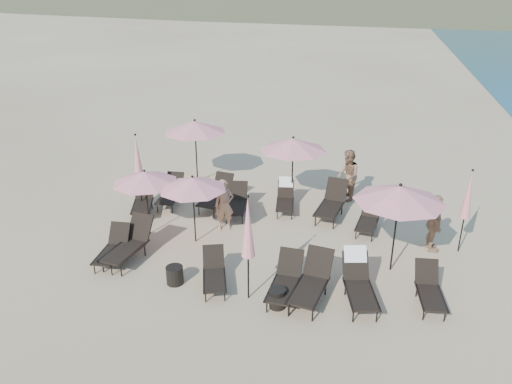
% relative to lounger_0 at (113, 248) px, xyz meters
% --- Properties ---
extents(ground, '(800.00, 800.00, 0.00)m').
position_rel_lounger_0_xyz_m(ground, '(4.26, -0.43, -0.41)').
color(ground, '#D6BA8C').
rests_on(ground, ground).
extents(lounger_0, '(0.70, 1.56, 0.87)m').
position_rel_lounger_0_xyz_m(lounger_0, '(0.00, 0.00, 0.00)').
color(lounger_0, black).
rests_on(lounger_0, ground).
extents(lounger_1, '(0.93, 1.90, 1.05)m').
position_rel_lounger_0_xyz_m(lounger_1, '(0.40, 0.20, 0.08)').
color(lounger_1, black).
rests_on(lounger_1, ground).
extents(lounger_2, '(1.00, 1.57, 0.84)m').
position_rel_lounger_0_xyz_m(lounger_2, '(3.06, -0.53, -0.01)').
color(lounger_2, black).
rests_on(lounger_2, ground).
extents(lounger_3, '(0.71, 1.68, 0.95)m').
position_rel_lounger_0_xyz_m(lounger_3, '(4.89, -0.55, 0.04)').
color(lounger_3, black).
rests_on(lounger_3, ground).
extents(lounger_4, '(0.96, 1.88, 1.03)m').
position_rel_lounger_0_xyz_m(lounger_4, '(5.52, -0.51, 0.07)').
color(lounger_4, black).
rests_on(lounger_4, ground).
extents(lounger_5, '(0.72, 1.54, 0.85)m').
position_rel_lounger_0_xyz_m(lounger_5, '(8.28, -0.06, -0.01)').
color(lounger_5, black).
rests_on(lounger_5, ground).
extents(lounger_6, '(0.76, 1.66, 0.93)m').
position_rel_lounger_0_xyz_m(lounger_6, '(0.11, 3.90, 0.02)').
color(lounger_6, black).
rests_on(lounger_6, ground).
extents(lounger_7, '(0.88, 1.81, 1.00)m').
position_rel_lounger_0_xyz_m(lounger_7, '(1.71, 4.02, 0.06)').
color(lounger_7, black).
rests_on(lounger_7, ground).
extents(lounger_8, '(0.82, 1.64, 0.90)m').
position_rel_lounger_0_xyz_m(lounger_8, '(2.53, 3.66, 0.01)').
color(lounger_8, black).
rests_on(lounger_8, ground).
extents(lounger_9, '(0.77, 1.59, 0.95)m').
position_rel_lounger_0_xyz_m(lounger_9, '(4.01, 4.36, 0.04)').
color(lounger_9, black).
rests_on(lounger_9, ground).
extents(lounger_10, '(0.98, 1.93, 1.06)m').
position_rel_lounger_0_xyz_m(lounger_10, '(5.57, 4.16, 0.09)').
color(lounger_10, black).
rests_on(lounger_10, ground).
extents(lounger_11, '(0.76, 1.60, 0.96)m').
position_rel_lounger_0_xyz_m(lounger_11, '(6.77, 3.52, 0.05)').
color(lounger_11, black).
rests_on(lounger_11, ground).
extents(lounger_12, '(1.07, 1.70, 0.91)m').
position_rel_lounger_0_xyz_m(lounger_12, '(-0.54, 3.05, 0.02)').
color(lounger_12, black).
rests_on(lounger_12, ground).
extents(lounger_13, '(1.03, 1.86, 1.10)m').
position_rel_lounger_0_xyz_m(lounger_13, '(6.62, -0.27, 0.12)').
color(lounger_13, black).
rests_on(lounger_13, ground).
extents(umbrella_open_0, '(1.94, 1.94, 2.09)m').
position_rel_lounger_0_xyz_m(umbrella_open_0, '(0.29, 1.70, 1.44)').
color(umbrella_open_0, black).
rests_on(umbrella_open_0, ground).
extents(umbrella_open_1, '(1.95, 1.95, 2.10)m').
position_rel_lounger_0_xyz_m(umbrella_open_1, '(1.82, 1.56, 1.45)').
color(umbrella_open_1, black).
rests_on(umbrella_open_1, ground).
extents(umbrella_open_2, '(2.33, 2.33, 2.50)m').
position_rel_lounger_0_xyz_m(umbrella_open_2, '(7.43, 1.27, 1.80)').
color(umbrella_open_2, black).
rests_on(umbrella_open_2, ground).
extents(umbrella_open_3, '(2.31, 2.31, 2.48)m').
position_rel_lounger_0_xyz_m(umbrella_open_3, '(0.33, 5.96, 1.78)').
color(umbrella_open_3, black).
rests_on(umbrella_open_3, ground).
extents(umbrella_open_4, '(2.25, 2.25, 2.42)m').
position_rel_lounger_0_xyz_m(umbrella_open_4, '(4.14, 4.87, 1.73)').
color(umbrella_open_4, black).
rests_on(umbrella_open_4, ground).
extents(umbrella_closed_0, '(0.32, 0.32, 2.75)m').
position_rel_lounger_0_xyz_m(umbrella_closed_0, '(4.03, -0.84, 1.50)').
color(umbrella_closed_0, black).
rests_on(umbrella_closed_0, ground).
extents(umbrella_closed_1, '(0.29, 0.29, 2.51)m').
position_rel_lounger_0_xyz_m(umbrella_closed_1, '(9.33, 2.71, 1.34)').
color(umbrella_closed_1, black).
rests_on(umbrella_closed_1, ground).
extents(umbrella_closed_2, '(0.31, 0.31, 2.68)m').
position_rel_lounger_0_xyz_m(umbrella_closed_2, '(-0.64, 3.17, 1.46)').
color(umbrella_closed_2, black).
rests_on(umbrella_closed_2, ground).
extents(side_table_0, '(0.44, 0.44, 0.48)m').
position_rel_lounger_0_xyz_m(side_table_0, '(2.05, -0.65, -0.17)').
color(side_table_0, black).
rests_on(side_table_0, ground).
extents(side_table_1, '(0.40, 0.40, 0.49)m').
position_rel_lounger_0_xyz_m(side_table_1, '(4.79, -1.04, -0.16)').
color(side_table_1, black).
rests_on(side_table_1, ground).
extents(beachgoer_a, '(0.70, 0.60, 1.62)m').
position_rel_lounger_0_xyz_m(beachgoer_a, '(2.43, 2.54, 0.40)').
color(beachgoer_a, '#AB795C').
rests_on(beachgoer_a, ground).
extents(beachgoer_b, '(0.87, 1.02, 1.81)m').
position_rel_lounger_0_xyz_m(beachgoer_b, '(5.96, 5.63, 0.50)').
color(beachgoer_b, '#8E6649').
rests_on(beachgoer_b, ground).
extents(beachgoer_c, '(0.59, 1.06, 1.71)m').
position_rel_lounger_0_xyz_m(beachgoer_c, '(8.55, 2.61, 0.45)').
color(beachgoer_c, tan).
rests_on(beachgoer_c, ground).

